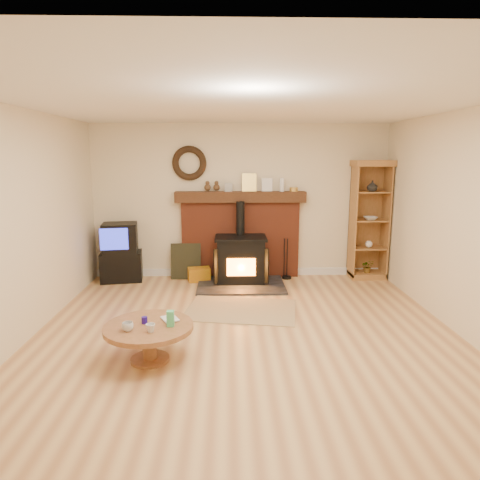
{
  "coord_description": "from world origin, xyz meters",
  "views": [
    {
      "loc": [
        -0.2,
        -4.55,
        2.07
      ],
      "look_at": [
        -0.05,
        1.0,
        0.97
      ],
      "focal_mm": 32.0,
      "sensor_mm": 36.0,
      "label": 1
    }
  ],
  "objects_px": {
    "curio_cabinet": "(369,220)",
    "coffee_table": "(149,332)",
    "tv_unit": "(121,253)",
    "wood_stove": "(241,260)"
  },
  "relations": [
    {
      "from": "curio_cabinet",
      "to": "coffee_table",
      "type": "height_order",
      "value": "curio_cabinet"
    },
    {
      "from": "curio_cabinet",
      "to": "coffee_table",
      "type": "xyz_separation_m",
      "value": [
        -3.19,
        -3.01,
        -0.69
      ]
    },
    {
      "from": "tv_unit",
      "to": "curio_cabinet",
      "type": "distance_m",
      "value": 4.22
    },
    {
      "from": "tv_unit",
      "to": "curio_cabinet",
      "type": "bearing_deg",
      "value": 1.19
    },
    {
      "from": "wood_stove",
      "to": "tv_unit",
      "type": "distance_m",
      "value": 2.01
    },
    {
      "from": "wood_stove",
      "to": "tv_unit",
      "type": "relative_size",
      "value": 1.43
    },
    {
      "from": "coffee_table",
      "to": "curio_cabinet",
      "type": "bearing_deg",
      "value": 43.27
    },
    {
      "from": "curio_cabinet",
      "to": "coffee_table",
      "type": "relative_size",
      "value": 2.21
    },
    {
      "from": "coffee_table",
      "to": "wood_stove",
      "type": "bearing_deg",
      "value": 69.64
    },
    {
      "from": "tv_unit",
      "to": "curio_cabinet",
      "type": "height_order",
      "value": "curio_cabinet"
    }
  ]
}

